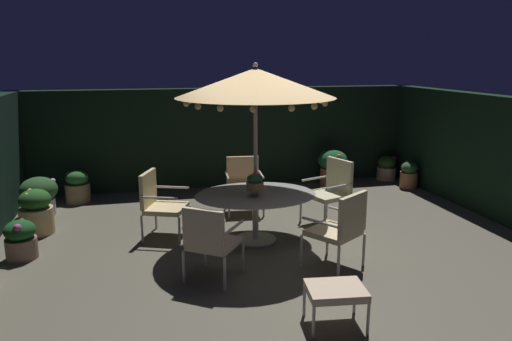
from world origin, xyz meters
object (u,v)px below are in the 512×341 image
at_px(patio_chair_north, 341,226).
at_px(potted_plant_back_center, 409,175).
at_px(patio_umbrella, 255,83).
at_px(ottoman_footrest, 336,292).
at_px(potted_plant_left_far, 332,166).
at_px(potted_plant_front_corner, 78,187).
at_px(potted_plant_right_near, 387,168).
at_px(patio_dining_table, 256,201).
at_px(potted_plant_left_near, 39,195).
at_px(patio_chair_south, 210,238).
at_px(patio_chair_southeast, 159,201).
at_px(patio_chair_east, 244,181).
at_px(potted_plant_back_left, 21,239).
at_px(centerpiece_planter, 255,183).
at_px(potted_plant_right_far, 36,212).
at_px(patio_chair_northeast, 332,187).

bearing_deg(patio_chair_north, potted_plant_back_center, 48.62).
height_order(patio_umbrella, ottoman_footrest, patio_umbrella).
distance_m(potted_plant_left_far, potted_plant_front_corner, 5.12).
bearing_deg(potted_plant_right_near, potted_plant_front_corner, -178.11).
height_order(patio_dining_table, potted_plant_left_near, patio_dining_table).
bearing_deg(patio_chair_south, potted_plant_left_far, 51.06).
relative_size(patio_chair_southeast, potted_plant_left_near, 1.49).
bearing_deg(patio_chair_south, patio_chair_east, 69.59).
bearing_deg(potted_plant_back_left, potted_plant_right_near, 22.08).
xyz_separation_m(centerpiece_planter, potted_plant_back_left, (-3.19, 0.27, -0.65)).
distance_m(potted_plant_back_center, potted_plant_back_left, 7.35).
height_order(patio_umbrella, potted_plant_right_near, patio_umbrella).
distance_m(patio_chair_east, potted_plant_left_far, 2.55).
bearing_deg(patio_chair_south, potted_plant_right_far, 135.97).
relative_size(potted_plant_left_far, potted_plant_left_near, 1.15).
distance_m(patio_chair_south, ottoman_footrest, 1.69).
bearing_deg(patio_chair_southeast, patio_chair_north, -38.89).
distance_m(patio_dining_table, patio_chair_east, 1.46).
distance_m(patio_umbrella, patio_chair_south, 2.29).
bearing_deg(potted_plant_right_far, centerpiece_planter, -21.54).
xyz_separation_m(potted_plant_left_far, potted_plant_right_near, (1.38, 0.19, -0.15)).
height_order(patio_chair_north, potted_plant_left_near, patio_chair_north).
xyz_separation_m(patio_chair_east, potted_plant_front_corner, (-2.92, 1.26, -0.25)).
xyz_separation_m(potted_plant_left_far, potted_plant_right_far, (-5.54, -1.65, -0.07)).
bearing_deg(potted_plant_right_far, patio_umbrella, -18.84).
height_order(patio_chair_northeast, potted_plant_back_center, patio_chair_northeast).
height_order(potted_plant_back_left, potted_plant_front_corner, potted_plant_front_corner).
bearing_deg(patio_chair_north, potted_plant_left_far, 69.12).
bearing_deg(potted_plant_left_far, patio_chair_south, -128.94).
xyz_separation_m(patio_chair_north, potted_plant_back_center, (3.00, 3.40, -0.31)).
relative_size(patio_chair_southeast, patio_chair_south, 1.04).
distance_m(patio_dining_table, potted_plant_right_near, 4.74).
height_order(patio_dining_table, patio_umbrella, patio_umbrella).
height_order(patio_umbrella, potted_plant_left_near, patio_umbrella).
bearing_deg(potted_plant_left_far, patio_chair_east, -149.57).
bearing_deg(centerpiece_planter, patio_dining_table, 73.26).
bearing_deg(centerpiece_planter, patio_chair_east, 83.54).
xyz_separation_m(potted_plant_back_center, potted_plant_left_near, (-7.15, -0.13, 0.09)).
relative_size(ottoman_footrest, potted_plant_right_near, 1.18).
height_order(potted_plant_left_near, potted_plant_right_far, potted_plant_right_far).
bearing_deg(patio_dining_table, potted_plant_back_left, 177.95).
xyz_separation_m(ottoman_footrest, potted_plant_front_corner, (-3.02, 5.19, -0.07)).
relative_size(patio_chair_north, potted_plant_left_far, 1.34).
relative_size(patio_chair_north, potted_plant_right_far, 1.46).
height_order(centerpiece_planter, potted_plant_back_left, centerpiece_planter).
xyz_separation_m(centerpiece_planter, patio_chair_north, (0.87, -1.07, -0.34)).
distance_m(patio_chair_north, ottoman_footrest, 1.40).
relative_size(patio_umbrella, ottoman_footrest, 4.13).
xyz_separation_m(patio_dining_table, patio_umbrella, (-0.00, -0.00, 1.71)).
bearing_deg(patio_dining_table, patio_chair_northeast, 19.17).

